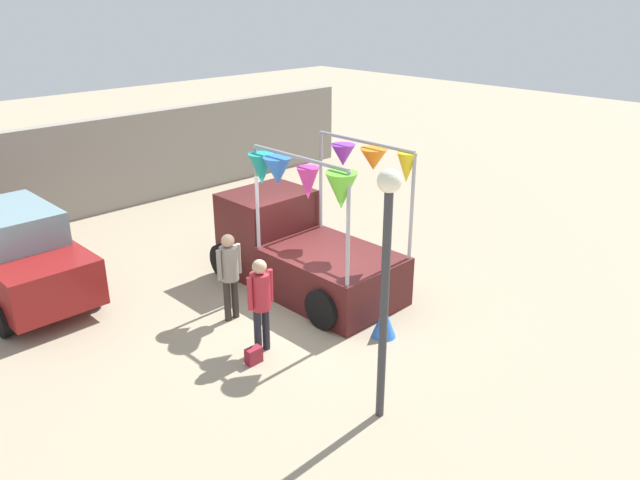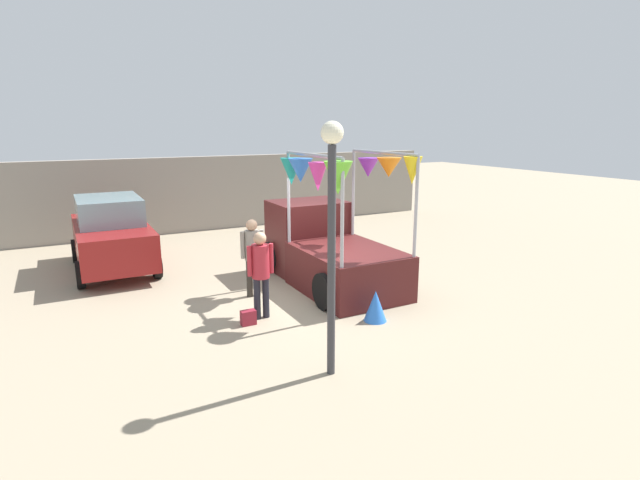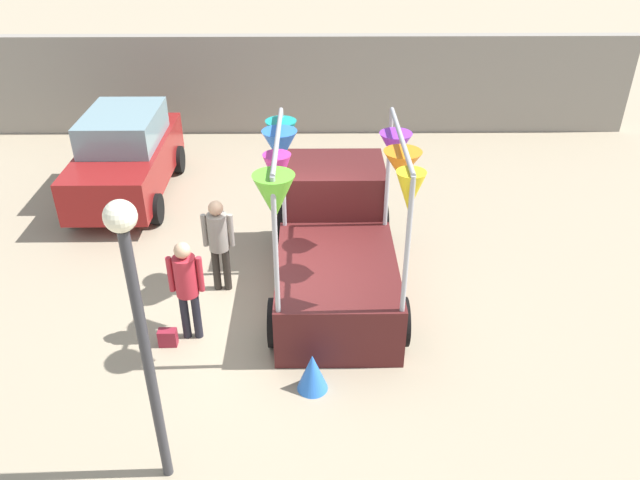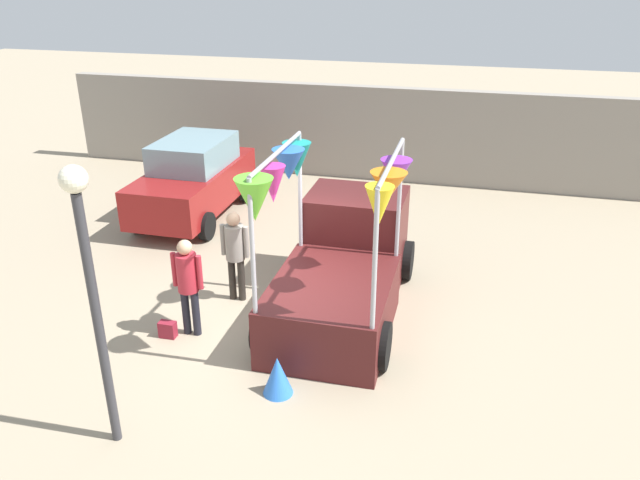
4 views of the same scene
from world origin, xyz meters
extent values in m
plane|color=gray|center=(0.00, 0.00, 0.00)|extent=(60.00, 60.00, 0.00)
cube|color=#4C1919|center=(0.87, -0.13, 0.50)|extent=(1.90, 2.60, 1.00)
cube|color=#4C1919|center=(0.87, 1.87, 0.90)|extent=(1.80, 1.40, 1.80)
cube|color=#8CB2C6|center=(0.87, 1.87, 1.35)|extent=(1.76, 1.37, 0.60)
cylinder|color=black|center=(-0.08, 2.22, 0.38)|extent=(0.22, 0.76, 0.76)
cylinder|color=black|center=(1.82, 2.22, 0.38)|extent=(0.22, 0.76, 0.76)
cylinder|color=black|center=(-0.08, -0.83, 0.38)|extent=(0.22, 0.76, 0.76)
cylinder|color=black|center=(1.82, -0.83, 0.38)|extent=(0.22, 0.76, 0.76)
cylinder|color=#A5A5AD|center=(0.00, 1.09, 2.04)|extent=(0.07, 0.07, 2.08)
cylinder|color=#A5A5AD|center=(1.74, 1.09, 2.04)|extent=(0.07, 0.07, 2.08)
cylinder|color=#A5A5AD|center=(0.00, -1.35, 2.04)|extent=(0.07, 0.07, 2.08)
cylinder|color=#A5A5AD|center=(1.74, -1.35, 2.04)|extent=(0.07, 0.07, 2.08)
cylinder|color=#A5A5AD|center=(0.00, -0.13, 3.08)|extent=(0.07, 2.44, 0.07)
cylinder|color=#A5A5AD|center=(1.74, -0.13, 3.08)|extent=(0.07, 2.44, 0.07)
cone|color=#66CC33|center=(0.00, -1.18, 2.70)|extent=(0.58, 0.58, 0.63)
cone|color=yellow|center=(1.74, -1.18, 2.77)|extent=(0.46, 0.46, 0.57)
cone|color=#D83399|center=(0.00, -0.36, 2.65)|extent=(0.56, 0.56, 0.58)
cone|color=orange|center=(1.74, -0.36, 2.78)|extent=(0.73, 0.73, 0.42)
cone|color=blue|center=(0.00, 0.45, 2.72)|extent=(0.75, 0.75, 0.51)
cone|color=purple|center=(1.74, 0.45, 2.71)|extent=(0.70, 0.70, 0.44)
cone|color=teal|center=(0.00, 0.92, 2.66)|extent=(0.65, 0.65, 0.60)
cube|color=maroon|center=(-3.57, 4.22, 0.77)|extent=(1.70, 4.00, 0.90)
cube|color=#72939E|center=(-3.57, 4.37, 1.55)|extent=(1.50, 2.10, 0.66)
cylinder|color=black|center=(-2.72, 5.47, 0.32)|extent=(0.18, 0.64, 0.64)
cylinder|color=black|center=(-4.42, 2.97, 0.32)|extent=(0.18, 0.64, 0.64)
cylinder|color=black|center=(-2.72, 2.97, 0.32)|extent=(0.18, 0.64, 0.64)
cylinder|color=black|center=(-1.49, -0.67, 0.41)|extent=(0.13, 0.13, 0.82)
cylinder|color=black|center=(-1.31, -0.67, 0.41)|extent=(0.13, 0.13, 0.82)
cylinder|color=#B22633|center=(-1.40, -0.67, 1.14)|extent=(0.34, 0.34, 0.65)
sphere|color=tan|center=(-1.40, -0.67, 1.59)|extent=(0.25, 0.25, 0.25)
cylinder|color=#B22633|center=(-1.62, -0.67, 1.18)|extent=(0.09, 0.09, 0.58)
cylinder|color=#B22633|center=(-1.18, -0.67, 1.18)|extent=(0.09, 0.09, 0.58)
cylinder|color=#2D2823|center=(-1.18, 0.62, 0.41)|extent=(0.13, 0.13, 0.82)
cylinder|color=#2D2823|center=(-1.00, 0.62, 0.41)|extent=(0.13, 0.13, 0.82)
cylinder|color=gray|center=(-1.09, 0.62, 1.14)|extent=(0.34, 0.34, 0.65)
sphere|color=tan|center=(-1.09, 0.62, 1.59)|extent=(0.25, 0.25, 0.25)
cylinder|color=gray|center=(-1.31, 0.62, 1.18)|extent=(0.09, 0.09, 0.58)
cylinder|color=gray|center=(-0.87, 0.62, 1.18)|extent=(0.09, 0.09, 0.58)
cube|color=maroon|center=(-1.75, -0.87, 0.14)|extent=(0.28, 0.16, 0.28)
cylinder|color=#333338|center=(-1.28, -3.24, 1.71)|extent=(0.12, 0.12, 3.41)
sphere|color=#F2EDCC|center=(-1.28, -3.24, 3.57)|extent=(0.32, 0.32, 0.32)
cube|color=gray|center=(0.00, 8.15, 1.30)|extent=(18.00, 0.36, 2.60)
cone|color=blue|center=(0.47, -1.83, 0.30)|extent=(0.55, 0.55, 0.60)
camera|label=1|loc=(-7.19, -8.05, 5.80)|focal=35.00mm
camera|label=2|loc=(-4.66, -9.29, 3.68)|focal=28.00mm
camera|label=3|loc=(0.52, -8.31, 6.36)|focal=35.00mm
camera|label=4|loc=(2.87, -8.78, 5.73)|focal=35.00mm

